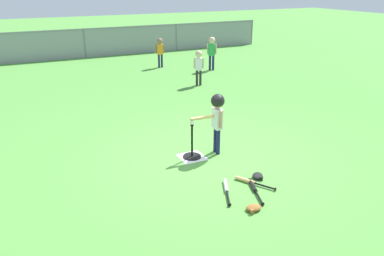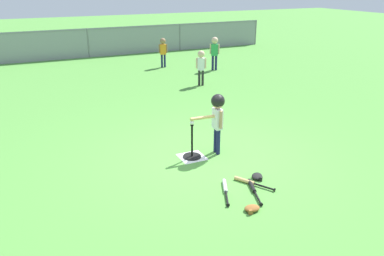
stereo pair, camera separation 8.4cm
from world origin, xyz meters
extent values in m
plane|color=#51933D|center=(0.00, 0.00, 0.00)|extent=(60.00, 60.00, 0.00)
cube|color=white|center=(-0.20, 0.17, 0.00)|extent=(0.44, 0.44, 0.01)
cylinder|color=black|center=(-0.20, 0.17, 0.01)|extent=(0.32, 0.32, 0.03)
cylinder|color=black|center=(-0.20, 0.17, 0.32)|extent=(0.04, 0.04, 0.59)
cylinder|color=black|center=(-0.20, 0.17, 0.60)|extent=(0.06, 0.06, 0.02)
sphere|color=white|center=(-0.20, 0.17, 0.65)|extent=(0.07, 0.07, 0.07)
cylinder|color=#191E4C|center=(0.27, 0.09, 0.24)|extent=(0.07, 0.07, 0.47)
cylinder|color=#191E4C|center=(0.28, 0.20, 0.24)|extent=(0.07, 0.07, 0.47)
cube|color=white|center=(0.28, 0.14, 0.65)|extent=(0.14, 0.22, 0.37)
cylinder|color=tan|center=(0.27, 0.01, 0.68)|extent=(0.05, 0.05, 0.31)
cylinder|color=tan|center=(0.28, 0.27, 0.68)|extent=(0.05, 0.05, 0.31)
sphere|color=tan|center=(0.28, 0.14, 0.95)|extent=(0.21, 0.21, 0.21)
sphere|color=black|center=(0.28, 0.14, 0.98)|extent=(0.24, 0.24, 0.24)
cylinder|color=#DBB266|center=(0.07, 0.15, 0.71)|extent=(0.60, 0.09, 0.06)
cylinder|color=#191E4C|center=(2.09, 7.36, 0.23)|extent=(0.07, 0.07, 0.46)
cylinder|color=#191E4C|center=(1.99, 7.39, 0.23)|extent=(0.07, 0.07, 0.46)
cube|color=orange|center=(2.04, 7.37, 0.64)|extent=(0.23, 0.18, 0.36)
cylinder|color=#8C6647|center=(2.16, 7.34, 0.66)|extent=(0.05, 0.05, 0.31)
cylinder|color=#8C6647|center=(1.92, 7.41, 0.66)|extent=(0.05, 0.05, 0.31)
sphere|color=#8C6647|center=(2.04, 7.37, 0.93)|extent=(0.20, 0.20, 0.20)
cylinder|color=#191E4C|center=(3.51, 6.15, 0.25)|extent=(0.08, 0.08, 0.50)
cylinder|color=#191E4C|center=(3.42, 6.21, 0.25)|extent=(0.08, 0.08, 0.50)
cube|color=green|center=(3.46, 6.18, 0.70)|extent=(0.26, 0.23, 0.39)
cylinder|color=beige|center=(3.58, 6.10, 0.73)|extent=(0.06, 0.06, 0.34)
cylinder|color=beige|center=(3.34, 6.25, 0.73)|extent=(0.06, 0.06, 0.34)
sphere|color=beige|center=(3.46, 6.18, 1.02)|extent=(0.22, 0.22, 0.22)
cylinder|color=#262626|center=(2.17, 4.50, 0.23)|extent=(0.07, 0.07, 0.46)
cylinder|color=#262626|center=(2.08, 4.55, 0.23)|extent=(0.07, 0.07, 0.46)
cube|color=white|center=(2.13, 4.53, 0.64)|extent=(0.24, 0.20, 0.36)
cylinder|color=beige|center=(2.24, 4.47, 0.66)|extent=(0.05, 0.05, 0.31)
cylinder|color=beige|center=(2.02, 4.59, 0.66)|extent=(0.05, 0.05, 0.31)
sphere|color=beige|center=(2.13, 4.53, 0.93)|extent=(0.20, 0.20, 0.20)
cylinder|color=silver|center=(-0.21, -1.00, 0.03)|extent=(0.20, 0.34, 0.06)
cylinder|color=black|center=(-0.36, -1.32, 0.03)|extent=(0.17, 0.32, 0.03)
cylinder|color=black|center=(-0.43, -1.47, 0.03)|extent=(0.05, 0.03, 0.05)
cylinder|color=#DBB266|center=(0.14, -0.99, 0.03)|extent=(0.22, 0.31, 0.06)
cylinder|color=black|center=(0.31, -1.27, 0.03)|extent=(0.19, 0.30, 0.03)
cylinder|color=black|center=(0.40, -1.41, 0.03)|extent=(0.05, 0.04, 0.05)
cylinder|color=black|center=(0.16, -1.17, 0.03)|extent=(0.17, 0.34, 0.06)
cylinder|color=black|center=(0.05, -1.49, 0.03)|extent=(0.14, 0.33, 0.03)
cylinder|color=black|center=(-0.01, -1.66, 0.03)|extent=(0.05, 0.03, 0.05)
ellipsoid|color=brown|center=(-0.18, -1.69, 0.04)|extent=(0.23, 0.17, 0.07)
cube|color=brown|center=(-0.25, -1.75, 0.04)|extent=(0.05, 0.04, 0.06)
ellipsoid|color=black|center=(0.40, -0.96, 0.04)|extent=(0.27, 0.27, 0.07)
cube|color=black|center=(0.40, -1.05, 0.04)|extent=(0.06, 0.06, 0.06)
cylinder|color=slate|center=(0.00, 10.42, 0.57)|extent=(0.06, 0.06, 1.15)
cylinder|color=slate|center=(4.00, 10.42, 0.57)|extent=(0.06, 0.06, 1.15)
cylinder|color=slate|center=(8.00, 10.42, 0.57)|extent=(0.06, 0.06, 1.15)
cube|color=gray|center=(0.00, 10.42, 1.09)|extent=(16.00, 0.03, 0.03)
cube|color=gray|center=(0.00, 10.42, 0.57)|extent=(16.00, 0.01, 1.15)
camera|label=1|loc=(-2.85, -5.28, 2.90)|focal=35.60mm
camera|label=2|loc=(-2.77, -5.32, 2.90)|focal=35.60mm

